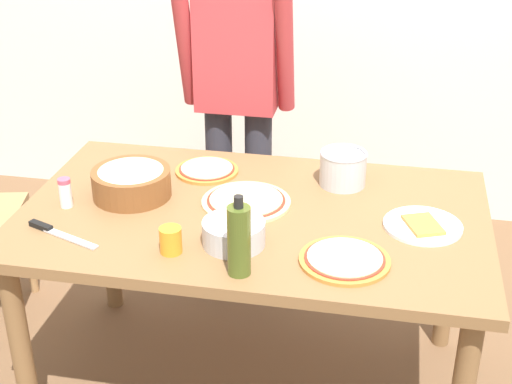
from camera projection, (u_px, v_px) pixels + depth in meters
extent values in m
plane|color=brown|center=(254.00, 383.00, 2.88)|extent=(8.00, 8.00, 0.00)
cube|color=brown|center=(253.00, 216.00, 2.55)|extent=(1.60, 0.96, 0.04)
cylinder|color=brown|center=(21.00, 351.00, 2.49)|extent=(0.07, 0.07, 0.72)
cylinder|color=brown|center=(109.00, 235.00, 3.19)|extent=(0.07, 0.07, 0.72)
cylinder|color=brown|center=(450.00, 270.00, 2.94)|extent=(0.07, 0.07, 0.72)
cylinder|color=#2D2D38|center=(220.00, 193.00, 3.41)|extent=(0.12, 0.12, 0.85)
cylinder|color=#2D2D38|center=(258.00, 196.00, 3.38)|extent=(0.12, 0.12, 0.85)
cube|color=#B7383D|center=(237.00, 45.00, 3.08)|extent=(0.34, 0.20, 0.55)
cylinder|color=#B7383D|center=(185.00, 46.00, 3.07)|extent=(0.07, 0.21, 0.55)
cylinder|color=#B7383D|center=(285.00, 51.00, 3.00)|extent=(0.07, 0.21, 0.55)
cylinder|color=#A37A4C|center=(9.00, 292.00, 3.04)|extent=(0.04, 0.04, 0.45)
cylinder|color=#A37A4C|center=(29.00, 249.00, 3.34)|extent=(0.04, 0.04, 0.45)
cylinder|color=beige|center=(246.00, 202.00, 2.59)|extent=(0.31, 0.31, 0.01)
cylinder|color=#B22D1E|center=(246.00, 200.00, 2.58)|extent=(0.28, 0.28, 0.00)
cylinder|color=beige|center=(246.00, 199.00, 2.58)|extent=(0.26, 0.26, 0.00)
cylinder|color=#C67A33|center=(345.00, 260.00, 2.24)|extent=(0.28, 0.28, 0.01)
cylinder|color=#B22D1E|center=(345.00, 258.00, 2.24)|extent=(0.25, 0.25, 0.00)
cylinder|color=beige|center=(345.00, 257.00, 2.24)|extent=(0.23, 0.23, 0.00)
cylinder|color=#C67A33|center=(207.00, 171.00, 2.82)|extent=(0.24, 0.24, 0.01)
cylinder|color=#B22D1E|center=(207.00, 169.00, 2.82)|extent=(0.21, 0.21, 0.00)
cylinder|color=beige|center=(207.00, 168.00, 2.81)|extent=(0.20, 0.20, 0.00)
cylinder|color=white|center=(423.00, 225.00, 2.44)|extent=(0.26, 0.26, 0.01)
cube|color=#CC8438|center=(423.00, 225.00, 2.42)|extent=(0.15, 0.17, 0.01)
cylinder|color=brown|center=(132.00, 183.00, 2.62)|extent=(0.28, 0.28, 0.10)
ellipsoid|color=beige|center=(131.00, 173.00, 2.60)|extent=(0.25, 0.25, 0.05)
cylinder|color=#B7B7BC|center=(234.00, 233.00, 2.33)|extent=(0.20, 0.20, 0.08)
cylinder|color=#47561E|center=(239.00, 241.00, 2.14)|extent=(0.07, 0.07, 0.22)
cylinder|color=black|center=(239.00, 202.00, 2.09)|extent=(0.03, 0.03, 0.04)
cylinder|color=#B7B7BC|center=(343.00, 169.00, 2.70)|extent=(0.17, 0.17, 0.12)
torus|color=#A5A5AD|center=(344.00, 153.00, 2.67)|extent=(0.17, 0.17, 0.01)
cylinder|color=orange|center=(171.00, 240.00, 2.28)|extent=(0.07, 0.07, 0.08)
cylinder|color=white|center=(66.00, 195.00, 2.55)|extent=(0.04, 0.04, 0.09)
cylinder|color=#D84C66|center=(64.00, 181.00, 2.53)|extent=(0.04, 0.04, 0.02)
cube|color=silver|center=(71.00, 238.00, 2.37)|extent=(0.21, 0.10, 0.01)
cube|color=black|center=(41.00, 226.00, 2.43)|extent=(0.09, 0.06, 0.02)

